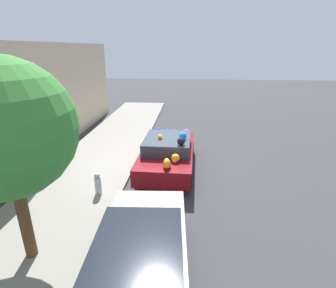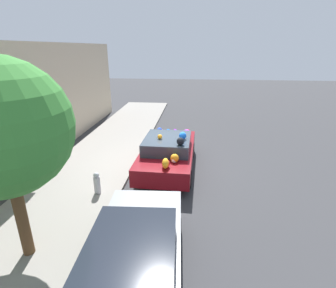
# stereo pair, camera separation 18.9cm
# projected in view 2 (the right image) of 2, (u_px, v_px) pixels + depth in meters

# --- Properties ---
(ground_plane) EXTENTS (60.00, 60.00, 0.00)m
(ground_plane) POSITION_uv_depth(u_px,v_px,m) (163.00, 168.00, 10.03)
(ground_plane) COLOR #38383A
(sidewalk_curb) EXTENTS (24.00, 3.20, 0.10)m
(sidewalk_curb) POSITION_uv_depth(u_px,v_px,m) (95.00, 164.00, 10.27)
(sidewalk_curb) COLOR gray
(sidewalk_curb) RESTS_ON ground
(building_facade) EXTENTS (18.00, 1.20, 4.57)m
(building_facade) POSITION_uv_depth(u_px,v_px,m) (28.00, 108.00, 9.55)
(building_facade) COLOR #C6B293
(building_facade) RESTS_ON ground
(street_tree) EXTENTS (2.62, 2.62, 4.18)m
(street_tree) POSITION_uv_depth(u_px,v_px,m) (1.00, 129.00, 4.81)
(street_tree) COLOR brown
(street_tree) RESTS_ON sidewalk_curb
(fire_hydrant) EXTENTS (0.20, 0.20, 0.70)m
(fire_hydrant) POSITION_uv_depth(u_px,v_px,m) (97.00, 183.00, 8.04)
(fire_hydrant) COLOR #B2B2B7
(fire_hydrant) RESTS_ON sidewalk_curb
(art_car) EXTENTS (4.26, 1.96, 1.58)m
(art_car) POSITION_uv_depth(u_px,v_px,m) (168.00, 152.00, 9.74)
(art_car) COLOR maroon
(art_car) RESTS_ON ground
(parked_car_plain) EXTENTS (4.56, 1.95, 1.33)m
(parked_car_plain) POSITION_uv_depth(u_px,v_px,m) (133.00, 265.00, 4.70)
(parked_car_plain) COLOR gray
(parked_car_plain) RESTS_ON ground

